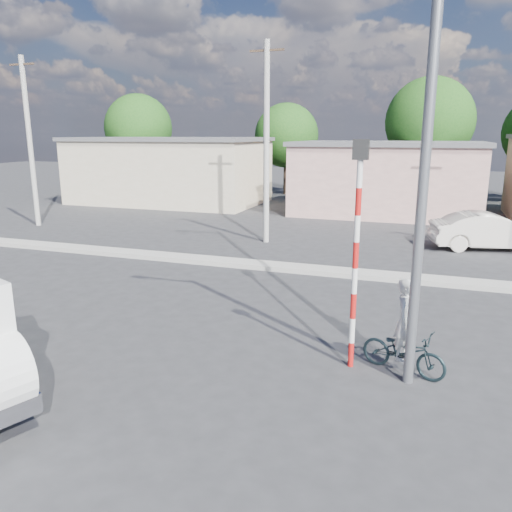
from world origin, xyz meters
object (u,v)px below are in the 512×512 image
(traffic_pole, at_px, (357,237))
(streetlight, at_px, (419,101))
(car_cream, at_px, (489,231))
(cyclist, at_px, (405,334))
(bicycle, at_px, (403,351))

(traffic_pole, bearing_deg, streetlight, -17.73)
(car_cream, height_order, streetlight, streetlight)
(cyclist, relative_size, traffic_pole, 0.36)
(streetlight, bearing_deg, car_cream, 78.20)
(bicycle, distance_m, car_cream, 12.32)
(bicycle, bearing_deg, streetlight, -166.86)
(bicycle, xyz_separation_m, streetlight, (-0.04, -0.35, 4.53))
(traffic_pole, bearing_deg, bicycle, 3.21)
(bicycle, bearing_deg, traffic_pole, 112.77)
(car_cream, bearing_deg, streetlight, 154.03)
(bicycle, relative_size, cyclist, 1.06)
(cyclist, bearing_deg, traffic_pole, 112.77)
(car_cream, bearing_deg, traffic_pole, 149.57)
(cyclist, bearing_deg, car_cream, 7.61)
(bicycle, relative_size, car_cream, 0.37)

